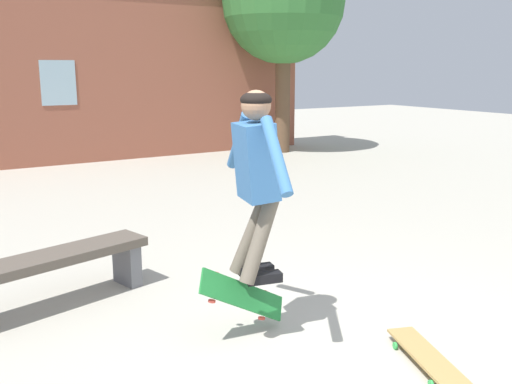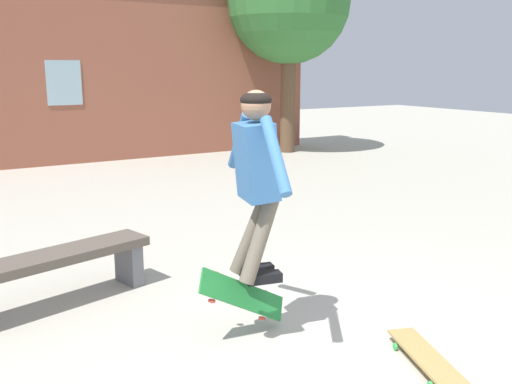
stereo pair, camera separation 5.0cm
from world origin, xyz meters
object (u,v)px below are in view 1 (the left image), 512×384
tree_right (284,3)px  skateboard_flipping (243,295)px  park_bench (53,268)px  skater (256,170)px  skateboard_resting (427,356)px

tree_right → skateboard_flipping: 10.13m
tree_right → park_bench: 9.86m
skater → skateboard_flipping: 0.97m
skateboard_flipping → tree_right: bearing=54.2°
park_bench → skateboard_resting: park_bench is taller
skater → skateboard_resting: 1.74m
skateboard_resting → skateboard_flipping: bearing=-120.8°
skateboard_flipping → skateboard_resting: (0.85, -1.04, -0.26)m
tree_right → skater: size_ratio=3.54×
park_bench → skateboard_flipping: bearing=-65.0°
skater → skateboard_resting: skater is taller
park_bench → skateboard_flipping: (1.09, -1.32, -0.01)m
skateboard_resting → skater: bearing=-120.4°
skateboard_flipping → skateboard_resting: bearing=-50.6°
tree_right → skater: bearing=-125.3°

